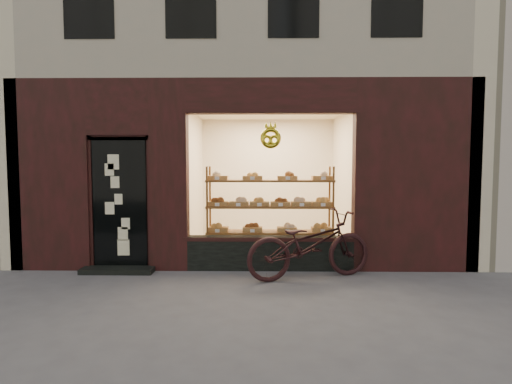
{
  "coord_description": "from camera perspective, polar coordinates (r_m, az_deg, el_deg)",
  "views": [
    {
      "loc": [
        0.31,
        -4.37,
        1.72
      ],
      "look_at": [
        0.22,
        2.0,
        1.29
      ],
      "focal_mm": 28.0,
      "sensor_mm": 36.0,
      "label": 1
    }
  ],
  "objects": [
    {
      "name": "ground",
      "position": [
        4.71,
        -3.14,
        -17.59
      ],
      "size": [
        90.0,
        90.0,
        0.0
      ],
      "primitive_type": "plane",
      "color": "slate"
    },
    {
      "name": "display_shelf",
      "position": [
        6.97,
        1.98,
        -3.14
      ],
      "size": [
        2.2,
        0.45,
        1.7
      ],
      "color": "brown",
      "rests_on": "ground"
    },
    {
      "name": "bicycle",
      "position": [
        6.15,
        7.65,
        -7.45
      ],
      "size": [
        2.09,
        1.25,
        1.04
      ],
      "primitive_type": "imported",
      "rotation": [
        0.0,
        0.0,
        1.88
      ],
      "color": "black",
      "rests_on": "ground"
    },
    {
      "name": "bakery_building",
      "position": [
        10.41,
        -0.81,
        25.63
      ],
      "size": [
        7.2,
        7.28,
        9.0
      ],
      "color": "#3B1213",
      "rests_on": "ground"
    }
  ]
}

